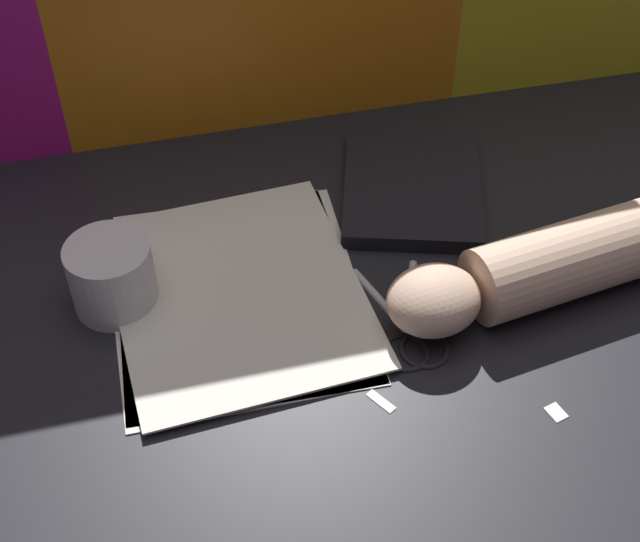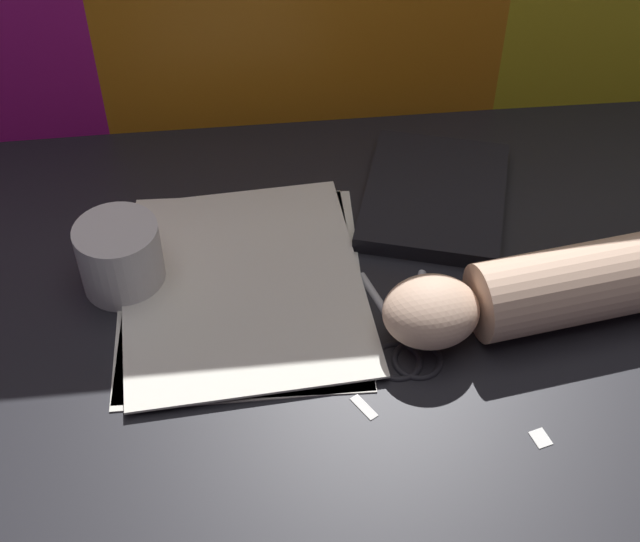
{
  "view_description": "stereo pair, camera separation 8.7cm",
  "coord_description": "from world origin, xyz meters",
  "px_view_note": "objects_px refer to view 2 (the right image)",
  "views": [
    {
      "loc": [
        -0.17,
        -0.59,
        0.69
      ],
      "look_at": [
        -0.02,
        0.03,
        0.06
      ],
      "focal_mm": 50.0,
      "sensor_mm": 36.0,
      "label": 1
    },
    {
      "loc": [
        -0.09,
        -0.61,
        0.69
      ],
      "look_at": [
        -0.02,
        0.03,
        0.06
      ],
      "focal_mm": 50.0,
      "sensor_mm": 36.0,
      "label": 2
    }
  ],
  "objects_px": {
    "book_closed": "(435,196)",
    "mug": "(120,257)",
    "paper_stack": "(242,285)",
    "scissors": "(404,341)",
    "hand_forearm": "(554,287)"
  },
  "relations": [
    {
      "from": "hand_forearm",
      "to": "scissors",
      "type": "bearing_deg",
      "value": -171.42
    },
    {
      "from": "book_closed",
      "to": "scissors",
      "type": "distance_m",
      "value": 0.23
    },
    {
      "from": "paper_stack",
      "to": "mug",
      "type": "relative_size",
      "value": 3.61
    },
    {
      "from": "book_closed",
      "to": "mug",
      "type": "height_order",
      "value": "mug"
    },
    {
      "from": "mug",
      "to": "scissors",
      "type": "bearing_deg",
      "value": -22.73
    },
    {
      "from": "book_closed",
      "to": "mug",
      "type": "distance_m",
      "value": 0.37
    },
    {
      "from": "book_closed",
      "to": "hand_forearm",
      "type": "xyz_separation_m",
      "value": [
        0.08,
        -0.19,
        0.03
      ]
    },
    {
      "from": "paper_stack",
      "to": "mug",
      "type": "distance_m",
      "value": 0.13
    },
    {
      "from": "scissors",
      "to": "hand_forearm",
      "type": "distance_m",
      "value": 0.16
    },
    {
      "from": "paper_stack",
      "to": "scissors",
      "type": "height_order",
      "value": "scissors"
    },
    {
      "from": "book_closed",
      "to": "mug",
      "type": "relative_size",
      "value": 2.82
    },
    {
      "from": "scissors",
      "to": "paper_stack",
      "type": "bearing_deg",
      "value": 148.65
    },
    {
      "from": "hand_forearm",
      "to": "mug",
      "type": "distance_m",
      "value": 0.45
    },
    {
      "from": "paper_stack",
      "to": "mug",
      "type": "xyz_separation_m",
      "value": [
        -0.12,
        0.02,
        0.03
      ]
    },
    {
      "from": "scissors",
      "to": "mug",
      "type": "relative_size",
      "value": 1.81
    }
  ]
}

